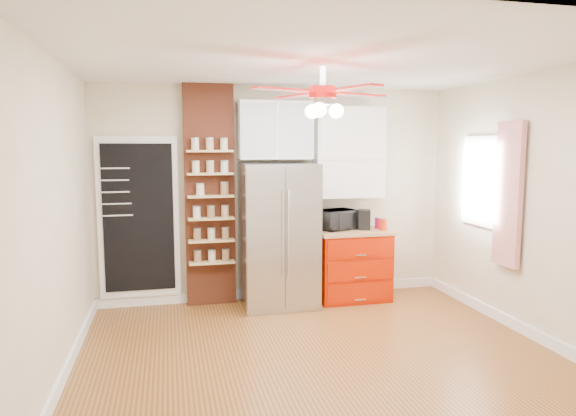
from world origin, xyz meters
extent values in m
plane|color=brown|center=(0.00, 0.00, 0.00)|extent=(4.50, 4.50, 0.00)
plane|color=white|center=(0.00, 0.00, 2.70)|extent=(4.50, 4.50, 0.00)
cube|color=beige|center=(0.00, 2.00, 1.35)|extent=(4.50, 0.02, 2.70)
cube|color=beige|center=(0.00, -2.00, 1.35)|extent=(4.50, 0.02, 2.70)
cube|color=beige|center=(-2.25, 0.00, 1.35)|extent=(0.02, 4.00, 2.70)
cube|color=beige|center=(2.25, 0.00, 1.35)|extent=(0.02, 4.00, 2.70)
cube|color=white|center=(-1.70, 1.97, 1.10)|extent=(0.95, 0.04, 1.95)
cube|color=black|center=(-1.70, 1.95, 1.10)|extent=(0.82, 0.02, 1.78)
cube|color=brown|center=(-0.85, 1.92, 1.35)|extent=(0.60, 0.16, 2.70)
cube|color=#AEAFB3|center=(-0.05, 1.63, 0.88)|extent=(0.90, 0.70, 1.75)
cube|color=white|center=(-0.05, 1.82, 2.15)|extent=(0.90, 0.35, 0.70)
cube|color=#AD1700|center=(0.92, 1.68, 0.43)|extent=(0.90, 0.60, 0.86)
cube|color=#B1824D|center=(0.92, 1.68, 0.88)|extent=(0.94, 0.64, 0.04)
cube|color=white|center=(0.92, 1.85, 1.88)|extent=(0.90, 0.30, 1.15)
cube|color=white|center=(2.23, 0.90, 1.55)|extent=(0.04, 0.75, 1.05)
cube|color=red|center=(2.18, 0.35, 1.45)|extent=(0.06, 0.40, 1.55)
cylinder|color=silver|center=(0.00, 0.00, 2.55)|extent=(0.05, 0.05, 0.20)
cylinder|color=#9D0C09|center=(0.00, 0.00, 2.43)|extent=(0.24, 0.24, 0.10)
sphere|color=white|center=(0.00, 0.00, 2.27)|extent=(0.13, 0.13, 0.13)
imported|color=black|center=(0.74, 1.74, 1.03)|extent=(0.55, 0.47, 0.26)
cube|color=black|center=(1.08, 1.69, 1.03)|extent=(0.21, 0.25, 0.25)
cylinder|color=red|center=(1.29, 1.57, 0.97)|extent=(0.12, 0.12, 0.15)
cylinder|color=red|center=(1.29, 1.71, 0.97)|extent=(0.12, 0.12, 0.14)
cylinder|color=beige|center=(-0.97, 1.79, 1.44)|extent=(0.13, 0.13, 0.13)
cylinder|color=#966C4C|center=(-0.68, 1.78, 1.44)|extent=(0.13, 0.13, 0.14)
camera|label=1|loc=(-1.35, -4.40, 1.97)|focal=32.00mm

